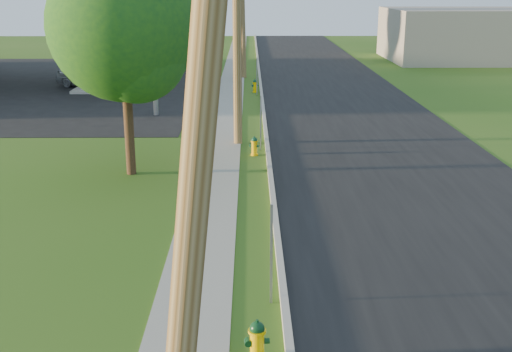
% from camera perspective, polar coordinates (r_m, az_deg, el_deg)
% --- Properties ---
extents(road, '(8.00, 120.00, 0.02)m').
position_cam_1_polar(road, '(18.45, 14.06, -2.31)').
color(road, black).
rests_on(road, ground).
extents(curb, '(0.15, 120.00, 0.15)m').
position_cam_1_polar(curb, '(17.85, 1.54, -2.22)').
color(curb, '#A09C92').
rests_on(curb, ground).
extents(sidewalk, '(1.50, 120.00, 0.03)m').
position_cam_1_polar(sidewalk, '(17.89, -4.07, -2.42)').
color(sidewalk, gray).
rests_on(sidewalk, ground).
extents(utility_pole_near, '(1.40, 0.32, 9.48)m').
position_cam_1_polar(utility_pole_near, '(5.99, -4.93, 6.43)').
color(utility_pole_near, brown).
rests_on(utility_pole_near, ground).
extents(utility_pole_mid, '(1.40, 0.32, 9.80)m').
position_cam_1_polar(utility_pole_mid, '(23.89, -1.71, 14.52)').
color(utility_pole_mid, brown).
rests_on(utility_pole_mid, ground).
extents(utility_pole_far, '(1.40, 0.32, 9.50)m').
position_cam_1_polar(utility_pole_far, '(41.89, -1.23, 15.25)').
color(utility_pole_far, brown).
rests_on(utility_pole_far, ground).
extents(sign_post_near, '(0.05, 0.04, 2.00)m').
position_cam_1_polar(sign_post_near, '(12.10, 1.37, -7.00)').
color(sign_post_near, gray).
rests_on(sign_post_near, ground).
extents(sign_post_mid, '(0.05, 0.04, 2.00)m').
position_cam_1_polar(sign_post_mid, '(23.39, 0.42, 4.70)').
color(sign_post_mid, gray).
rests_on(sign_post_mid, ground).
extents(sign_post_far, '(0.05, 0.04, 2.00)m').
position_cam_1_polar(sign_post_far, '(35.41, 0.08, 8.81)').
color(sign_post_far, gray).
rests_on(sign_post_far, ground).
extents(fuel_pump_ne, '(1.20, 3.20, 1.90)m').
position_cam_1_polar(fuel_pump_ne, '(38.39, -14.83, 8.46)').
color(fuel_pump_ne, '#A09C92').
rests_on(fuel_pump_ne, ground).
extents(fuel_pump_se, '(1.20, 3.20, 1.90)m').
position_cam_1_polar(fuel_pump_se, '(42.24, -13.53, 9.26)').
color(fuel_pump_se, '#A09C92').
rests_on(fuel_pump_se, ground).
extents(distant_building, '(14.00, 10.00, 4.00)m').
position_cam_1_polar(distant_building, '(55.09, 19.09, 11.80)').
color(distant_building, gray).
rests_on(distant_building, ground).
extents(tree_verge, '(4.57, 4.57, 6.93)m').
position_cam_1_polar(tree_verge, '(20.16, -11.46, 12.39)').
color(tree_verge, '#331F13').
rests_on(tree_verge, ground).
extents(hydrant_near, '(0.41, 0.36, 0.78)m').
position_cam_1_polar(hydrant_near, '(10.56, 0.10, -14.57)').
color(hydrant_near, '#FFC200').
rests_on(hydrant_near, ground).
extents(hydrant_mid, '(0.36, 0.32, 0.69)m').
position_cam_1_polar(hydrant_mid, '(22.79, -0.15, 2.68)').
color(hydrant_mid, '#F2B306').
rests_on(hydrant_mid, ground).
extents(hydrant_far, '(0.39, 0.35, 0.75)m').
position_cam_1_polar(hydrant_far, '(36.38, -0.09, 8.02)').
color(hydrant_far, '#FBC500').
rests_on(hydrant_far, ground).
extents(car_silver, '(4.30, 3.07, 1.36)m').
position_cam_1_polar(car_silver, '(39.43, -14.60, 8.62)').
color(car_silver, '#9D9FA5').
rests_on(car_silver, ground).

